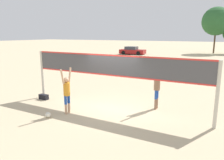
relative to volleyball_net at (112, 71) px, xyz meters
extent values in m
plane|color=#C6B28C|center=(0.00, 0.00, -1.79)|extent=(200.00, 200.00, 0.00)
cylinder|color=beige|center=(-4.27, 0.00, -0.53)|extent=(0.13, 0.13, 2.51)
cylinder|color=beige|center=(4.27, 0.00, -0.53)|extent=(0.13, 0.13, 2.51)
cube|color=#47474C|center=(0.00, 0.00, 0.25)|extent=(8.40, 0.02, 0.95)
cube|color=red|center=(0.00, 0.00, 0.69)|extent=(8.40, 0.03, 0.06)
cube|color=red|center=(0.00, 0.00, -0.19)|extent=(8.40, 0.03, 0.06)
cylinder|color=tan|center=(-1.46, -1.46, -1.56)|extent=(0.11, 0.11, 0.45)
cylinder|color=#1E47A5|center=(-1.46, -1.46, -1.16)|extent=(0.12, 0.12, 0.36)
cylinder|color=tan|center=(-1.46, -1.26, -1.56)|extent=(0.11, 0.11, 0.45)
cylinder|color=#1E47A5|center=(-1.46, -1.26, -1.16)|extent=(0.12, 0.12, 0.36)
cylinder|color=orange|center=(-1.46, -1.36, -0.69)|extent=(0.28, 0.28, 0.57)
sphere|color=tan|center=(-1.46, -1.36, -0.29)|extent=(0.22, 0.22, 0.22)
cylinder|color=tan|center=(-1.46, -1.60, -0.12)|extent=(0.08, 0.21, 0.64)
cylinder|color=tan|center=(-1.46, -1.13, -0.12)|extent=(0.08, 0.21, 0.64)
cylinder|color=#8C664C|center=(1.74, 1.17, -1.54)|extent=(0.11, 0.11, 0.49)
cylinder|color=#1E47A5|center=(1.74, 1.17, -1.10)|extent=(0.12, 0.12, 0.40)
cylinder|color=#8C664C|center=(1.74, 0.97, -1.54)|extent=(0.11, 0.11, 0.49)
cylinder|color=#1E47A5|center=(1.74, 0.97, -1.10)|extent=(0.12, 0.12, 0.40)
cylinder|color=#8C664C|center=(1.74, 1.07, -0.58)|extent=(0.28, 0.28, 0.63)
sphere|color=#8C664C|center=(1.74, 1.07, -0.14)|extent=(0.24, 0.24, 0.24)
cylinder|color=#8C664C|center=(1.74, 1.31, 0.05)|extent=(0.08, 0.22, 0.71)
cylinder|color=#8C664C|center=(1.74, 0.83, 0.05)|extent=(0.08, 0.22, 0.71)
sphere|color=silver|center=(-1.85, -2.13, -1.67)|extent=(0.23, 0.23, 0.23)
cube|color=black|center=(-3.94, -0.33, -1.66)|extent=(0.51, 0.24, 0.26)
cube|color=maroon|center=(-10.20, 26.06, -1.31)|extent=(4.36, 2.07, 0.69)
cube|color=#2D333D|center=(-10.41, 26.04, -0.72)|extent=(2.01, 1.79, 0.50)
cylinder|color=black|center=(-8.93, 27.00, -1.47)|extent=(0.65, 0.26, 0.64)
cylinder|color=black|center=(-8.83, 25.26, -1.47)|extent=(0.65, 0.26, 0.64)
cylinder|color=black|center=(-11.57, 26.85, -1.47)|extent=(0.65, 0.26, 0.64)
cylinder|color=black|center=(-11.47, 25.11, -1.47)|extent=(0.65, 0.26, 0.64)
cylinder|color=#4C3823|center=(1.77, 34.76, 0.33)|extent=(0.27, 0.27, 4.24)
sphere|color=#285B2D|center=(1.77, 34.76, 3.80)|extent=(4.90, 4.90, 4.90)
camera|label=1|loc=(4.55, -8.36, 1.60)|focal=35.00mm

